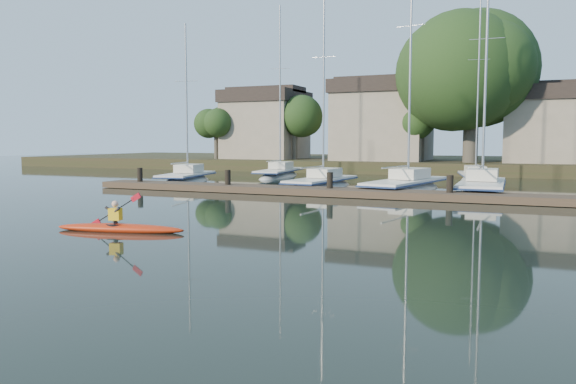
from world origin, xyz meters
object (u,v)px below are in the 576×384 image
at_px(sailboat_1, 322,191).
at_px(sailboat_0, 187,185).
at_px(sailboat_3, 482,198).
at_px(sailboat_5, 279,179).
at_px(dock, 387,194).
at_px(sailboat_2, 406,195).
at_px(sailboat_6, 475,184).
at_px(kayak, 119,226).

bearing_deg(sailboat_1, sailboat_0, -179.10).
xyz_separation_m(sailboat_0, sailboat_3, (19.10, -0.96, -0.02)).
bearing_deg(sailboat_0, sailboat_5, 53.28).
distance_m(sailboat_0, sailboat_5, 8.33).
bearing_deg(sailboat_5, dock, -54.15).
distance_m(sailboat_0, sailboat_2, 15.10).
xyz_separation_m(sailboat_1, sailboat_3, (9.11, -0.22, -0.03)).
bearing_deg(sailboat_0, sailboat_3, -14.35).
bearing_deg(dock, sailboat_1, 139.76).
bearing_deg(sailboat_1, sailboat_2, 3.19).
relative_size(dock, sailboat_6, 2.39).
distance_m(dock, sailboat_6, 13.35).
bearing_deg(sailboat_6, kayak, -118.72).
xyz_separation_m(sailboat_0, sailboat_6, (18.06, 8.05, 0.03)).
bearing_deg(sailboat_2, kayak, -96.42).
bearing_deg(sailboat_6, dock, -114.45).
distance_m(kayak, sailboat_3, 19.86).
bearing_deg(kayak, dock, 55.77).
relative_size(sailboat_0, sailboat_5, 0.83).
relative_size(kayak, sailboat_3, 0.30).
distance_m(kayak, sailboat_5, 26.58).
relative_size(dock, sailboat_1, 2.54).
xyz_separation_m(dock, sailboat_6, (3.14, 12.97, -0.37)).
bearing_deg(sailboat_0, sailboat_2, -14.92).
relative_size(kayak, sailboat_6, 0.30).
bearing_deg(kayak, sailboat_6, 59.71).
distance_m(sailboat_0, sailboat_1, 10.01).
distance_m(kayak, dock, 14.48).
xyz_separation_m(dock, sailboat_1, (-4.94, 4.18, -0.39)).
relative_size(dock, sailboat_2, 2.17).
bearing_deg(kayak, sailboat_2, 60.02).
height_order(kayak, sailboat_6, sailboat_6).
xyz_separation_m(sailboat_1, sailboat_5, (-6.44, 8.26, 0.00)).
xyz_separation_m(sailboat_2, sailboat_3, (4.03, -0.05, -0.01)).
relative_size(dock, sailboat_0, 2.86).
relative_size(sailboat_3, sailboat_6, 1.00).
xyz_separation_m(dock, sailboat_3, (4.17, 3.96, -0.41)).
relative_size(dock, sailboat_3, 2.40).
height_order(sailboat_1, sailboat_5, sailboat_5).
xyz_separation_m(kayak, sailboat_1, (0.44, 17.63, -0.35)).
distance_m(kayak, sailboat_1, 17.64).
bearing_deg(sailboat_3, sailboat_6, 95.43).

